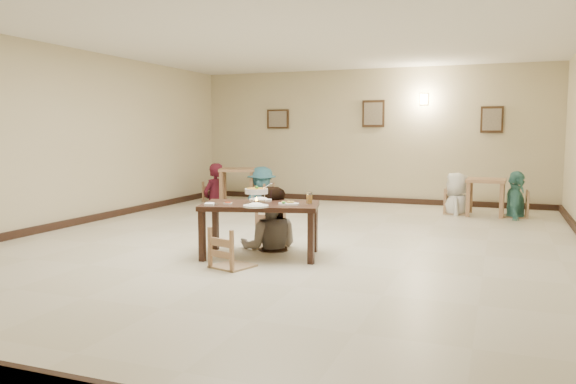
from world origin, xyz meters
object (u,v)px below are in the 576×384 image
at_px(main_table, 260,210).
at_px(curry_warmer, 256,191).
at_px(bg_diner_d, 517,171).
at_px(chair_far, 270,210).
at_px(bg_diner_b, 262,167).
at_px(bg_chair_ll, 214,183).
at_px(bg_table_right, 486,186).
at_px(bg_diner_c, 457,173).
at_px(bg_chair_rl, 457,190).
at_px(chair_near, 232,229).
at_px(drink_glass, 309,198).
at_px(bg_diner_a, 214,163).
at_px(main_diner, 270,186).
at_px(bg_table_left, 238,175).
at_px(bg_chair_lr, 262,184).
at_px(bg_chair_rr, 516,192).

relative_size(main_table, curry_warmer, 4.95).
bearing_deg(bg_diner_d, chair_far, 141.95).
xyz_separation_m(curry_warmer, bg_diner_b, (-1.99, 4.73, -0.00)).
height_order(curry_warmer, bg_chair_ll, curry_warmer).
bearing_deg(curry_warmer, main_table, 10.09).
bearing_deg(main_table, bg_table_right, 46.85).
relative_size(bg_diner_b, bg_diner_c, 1.04).
bearing_deg(bg_chair_rl, bg_diner_d, -90.57).
relative_size(chair_far, chair_near, 1.13).
height_order(bg_chair_ll, bg_diner_c, bg_diner_c).
distance_m(bg_chair_rl, bg_diner_d, 1.14).
distance_m(drink_glass, bg_diner_a, 6.02).
relative_size(curry_warmer, bg_diner_b, 0.20).
height_order(main_diner, bg_chair_ll, main_diner).
relative_size(bg_chair_ll, bg_diner_b, 0.52).
xyz_separation_m(bg_table_left, bg_diner_d, (5.78, -0.01, 0.22)).
distance_m(curry_warmer, bg_chair_lr, 5.15).
relative_size(main_table, bg_diner_a, 0.91).
relative_size(bg_table_right, bg_chair_rl, 0.78).
distance_m(main_diner, drink_glass, 0.74).
distance_m(bg_table_left, bg_diner_b, 0.64).
bearing_deg(bg_diner_b, bg_table_right, -69.74).
bearing_deg(bg_chair_lr, bg_chair_rl, 103.48).
bearing_deg(bg_chair_lr, bg_chair_rr, 102.53).
distance_m(chair_near, bg_table_right, 6.05).
bearing_deg(bg_table_right, bg_chair_ll, 179.68).
bearing_deg(bg_chair_ll, bg_diner_a, 102.86).
distance_m(drink_glass, bg_diner_b, 5.25).
xyz_separation_m(bg_table_right, bg_chair_rl, (-0.53, 0.06, -0.11)).
bearing_deg(bg_table_left, main_diner, -59.07).
distance_m(bg_table_left, bg_diner_a, 0.65).
height_order(bg_chair_lr, bg_diner_d, bg_diner_d).
distance_m(drink_glass, bg_diner_c, 4.87).
bearing_deg(main_table, drink_glass, 2.81).
bearing_deg(chair_far, bg_chair_ll, 105.64).
bearing_deg(bg_diner_c, bg_chair_lr, -92.82).
distance_m(main_diner, bg_chair_rr, 5.36).
bearing_deg(chair_near, bg_chair_lr, -52.46).
bearing_deg(bg_table_left, bg_diner_d, -0.06).
relative_size(bg_diner_b, bg_diner_d, 0.97).
relative_size(drink_glass, bg_diner_b, 0.09).
relative_size(bg_chair_rl, bg_chair_rr, 0.99).
height_order(bg_chair_rr, bg_diner_a, bg_diner_a).
xyz_separation_m(main_table, bg_diner_c, (2.06, 4.83, 0.20)).
xyz_separation_m(chair_near, bg_chair_lr, (-1.96, 5.37, 0.00)).
height_order(bg_chair_rl, bg_diner_c, bg_diner_c).
xyz_separation_m(curry_warmer, bg_chair_lr, (-1.99, 4.73, -0.39)).
bearing_deg(chair_far, bg_diner_b, 93.91).
height_order(bg_diner_a, bg_diner_b, bg_diner_a).
bearing_deg(bg_table_left, bg_chair_ll, 177.34).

